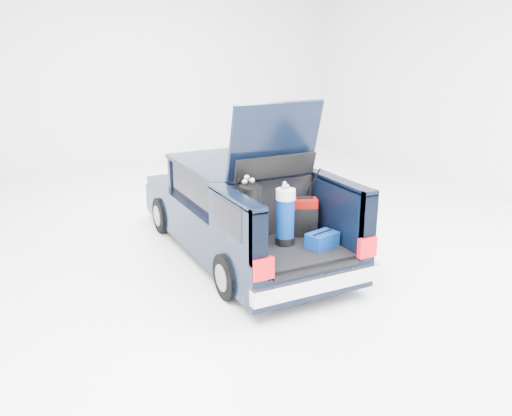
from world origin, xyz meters
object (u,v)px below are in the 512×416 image
car (239,210)px  blue_duffel (322,240)px  red_suitcase (305,217)px  black_golf_bag (249,217)px  blue_golf_bag (285,216)px

car → blue_duffel: size_ratio=10.11×
red_suitcase → car: bearing=131.9°
red_suitcase → black_golf_bag: black_golf_bag is taller
car → blue_duffel: 1.78m
car → red_suitcase: car is taller
blue_golf_bag → blue_duffel: blue_golf_bag is taller
black_golf_bag → blue_duffel: 1.03m
red_suitcase → blue_duffel: 0.51m
car → black_golf_bag: 1.52m
red_suitcase → blue_golf_bag: bearing=-134.5°
car → blue_golf_bag: car is taller
blue_golf_bag → blue_duffel: bearing=-25.8°
black_golf_bag → blue_golf_bag: 0.53m
black_golf_bag → blue_duffel: black_golf_bag is taller
red_suitcase → blue_duffel: size_ratio=1.22×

